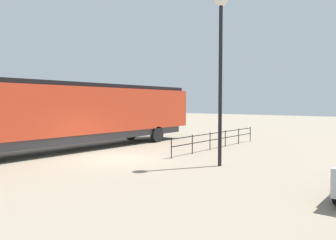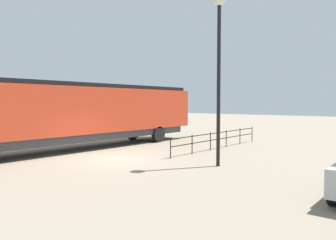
# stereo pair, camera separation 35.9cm
# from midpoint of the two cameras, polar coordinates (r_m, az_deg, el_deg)

# --- Properties ---
(ground_plane) EXTENTS (120.00, 120.00, 0.00)m
(ground_plane) POSITION_cam_midpoint_polar(r_m,az_deg,el_deg) (16.62, -8.91, -6.60)
(ground_plane) COLOR gray
(locomotive) EXTENTS (2.87, 18.33, 3.89)m
(locomotive) POSITION_cam_midpoint_polar(r_m,az_deg,el_deg) (20.23, -14.09, 1.35)
(locomotive) COLOR red
(locomotive) RESTS_ON ground_plane
(lamp_post) EXTENTS (0.57, 0.57, 7.45)m
(lamp_post) POSITION_cam_midpoint_polar(r_m,az_deg,el_deg) (14.71, 9.50, 13.17)
(lamp_post) COLOR black
(lamp_post) RESTS_ON ground_plane
(platform_fence) EXTENTS (0.05, 9.25, 1.04)m
(platform_fence) POSITION_cam_midpoint_polar(r_m,az_deg,el_deg) (20.14, 9.23, -2.96)
(platform_fence) COLOR black
(platform_fence) RESTS_ON ground_plane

